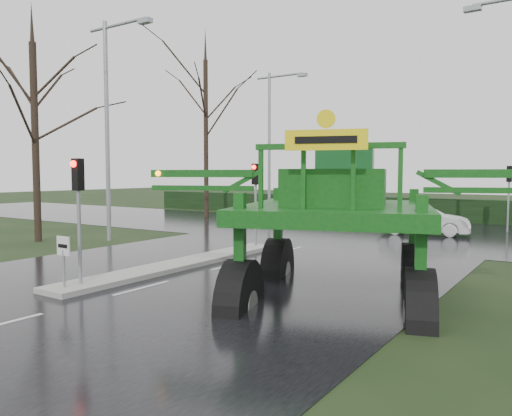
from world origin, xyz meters
The scene contains 15 objects.
ground centered at (0.00, 0.00, 0.00)m, with size 140.00×140.00×0.00m, color black.
road_main centered at (0.00, 10.00, 0.00)m, with size 14.00×80.00×0.02m, color black.
road_cross centered at (0.00, 16.00, 0.01)m, with size 80.00×12.00×0.02m, color black.
median_island centered at (-1.30, 3.00, 0.09)m, with size 1.20×10.00×0.16m, color gray.
hedge_row centered at (0.00, 24.00, 0.75)m, with size 44.00×0.90×1.50m, color black.
keep_left_sign centered at (-1.30, -1.50, 1.06)m, with size 0.50×0.07×1.35m.
traffic_signal_near centered at (-1.30, -1.01, 2.59)m, with size 0.26×0.33×3.52m.
traffic_signal_mid centered at (-1.30, 7.49, 2.59)m, with size 0.26×0.33×3.52m.
traffic_signal_far centered at (6.50, 20.01, 2.59)m, with size 0.26×0.33×3.52m.
street_light_left_near centered at (-8.19, 6.00, 5.99)m, with size 3.85×0.30×10.00m.
street_light_left_far centered at (-8.19, 20.00, 5.99)m, with size 3.85×0.30×10.00m.
tree_left_near centered at (-11.00, 4.00, 5.85)m, with size 6.30×6.30×10.85m.
tree_left_far centered at (-12.50, 18.00, 7.15)m, with size 7.70×7.70×13.26m.
crop_sprayer centered at (3.18, 0.25, 2.66)m, with size 9.60×7.39×5.62m.
white_sedan centered at (3.12, 16.28, 0.00)m, with size 1.53×4.40×1.45m, color silver.
Camera 1 is at (9.97, -9.40, 3.13)m, focal length 35.00 mm.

